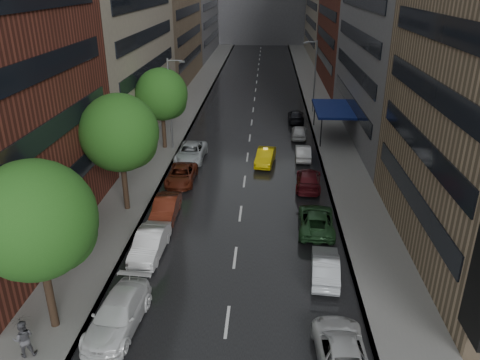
% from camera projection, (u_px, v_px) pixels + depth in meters
% --- Properties ---
extents(road, '(14.00, 140.00, 0.01)m').
position_uv_depth(road, '(254.00, 102.00, 66.08)').
color(road, black).
rests_on(road, ground).
extents(sidewalk_left, '(4.00, 140.00, 0.15)m').
position_uv_depth(sidewalk_left, '(191.00, 101.00, 66.53)').
color(sidewalk_left, gray).
rests_on(sidewalk_left, ground).
extents(sidewalk_right, '(4.00, 140.00, 0.15)m').
position_uv_depth(sidewalk_right, '(318.00, 103.00, 65.57)').
color(sidewalk_right, gray).
rests_on(sidewalk_right, ground).
extents(tree_near, '(5.60, 5.60, 8.92)m').
position_uv_depth(tree_near, '(35.00, 220.00, 21.16)').
color(tree_near, '#382619').
rests_on(tree_near, ground).
extents(tree_mid, '(5.59, 5.59, 8.91)m').
position_uv_depth(tree_mid, '(119.00, 133.00, 33.08)').
color(tree_mid, '#382619').
rests_on(tree_mid, ground).
extents(tree_far, '(5.17, 5.17, 8.25)m').
position_uv_depth(tree_far, '(161.00, 94.00, 46.00)').
color(tree_far, '#382619').
rests_on(tree_far, ground).
extents(taxi, '(2.09, 4.55, 1.45)m').
position_uv_depth(taxi, '(265.00, 157.00, 43.99)').
color(taxi, yellow).
rests_on(taxi, ground).
extents(parked_cars_left, '(2.75, 29.21, 1.58)m').
position_uv_depth(parked_cars_left, '(169.00, 202.00, 35.03)').
color(parked_cars_left, white).
rests_on(parked_cars_left, ground).
extents(parked_cars_right, '(2.73, 44.11, 1.46)m').
position_uv_depth(parked_cars_right, '(310.00, 188.00, 37.53)').
color(parked_cars_right, silver).
rests_on(parked_cars_right, ground).
extents(ped_black_umbrella, '(1.11, 1.00, 2.09)m').
position_uv_depth(ped_black_umbrella, '(22.00, 334.00, 21.17)').
color(ped_black_umbrella, '#4E4E53').
rests_on(ped_black_umbrella, sidewalk_left).
extents(street_lamp_left, '(1.74, 0.22, 9.00)m').
position_uv_depth(street_lamp_left, '(171.00, 102.00, 46.22)').
color(street_lamp_left, gray).
rests_on(street_lamp_left, sidewalk_left).
extents(street_lamp_right, '(1.74, 0.22, 9.00)m').
position_uv_depth(street_lamp_right, '(314.00, 75.00, 59.15)').
color(street_lamp_right, gray).
rests_on(street_lamp_right, sidewalk_right).
extents(awning, '(4.00, 8.00, 3.12)m').
position_uv_depth(awning, '(333.00, 109.00, 50.62)').
color(awning, navy).
rests_on(awning, sidewalk_right).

